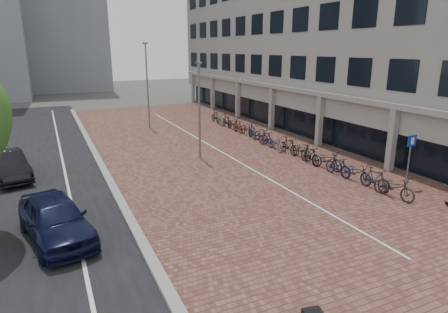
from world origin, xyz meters
TOP-DOWN VIEW (x-y plane):
  - ground at (0.00, 0.00)m, footprint 140.00×140.00m
  - plaza_brick at (2.00, 12.00)m, footprint 14.50×42.00m
  - street_asphalt at (-9.00, 12.00)m, footprint 8.00×50.00m
  - curb at (-5.10, 12.00)m, footprint 0.35×42.00m
  - lane_line at (-7.00, 12.00)m, footprint 0.12×44.00m
  - parking_line at (2.20, 12.00)m, footprint 0.10×30.00m
  - office_building at (12.97, 16.00)m, footprint 8.40×40.00m
  - car_navy at (-7.65, 3.05)m, footprint 2.72×4.77m
  - car_dark at (-9.57, 10.92)m, footprint 2.46×4.49m
  - parking_sign at (7.50, 1.76)m, footprint 0.52×0.09m
  - lamp_near at (0.47, 10.40)m, footprint 0.12×0.12m
  - lamp_far at (0.04, 20.73)m, footprint 0.12×0.12m
  - bike_row at (5.83, 10.65)m, footprint 1.38×21.45m

SIDE VIEW (x-z plane):
  - ground at x=0.00m, z-range 0.00..0.00m
  - street_asphalt at x=-9.00m, z-range -0.01..0.02m
  - plaza_brick at x=2.00m, z-range -0.01..0.03m
  - lane_line at x=-7.00m, z-range 0.02..0.02m
  - parking_line at x=2.20m, z-range 0.03..0.04m
  - curb at x=-5.10m, z-range 0.00..0.14m
  - bike_row at x=5.83m, z-range 0.00..1.05m
  - car_dark at x=-9.57m, z-range 0.00..1.40m
  - car_navy at x=-7.65m, z-range 0.00..1.53m
  - parking_sign at x=7.50m, z-range 0.44..2.94m
  - lamp_near at x=0.47m, z-range 0.00..5.54m
  - lamp_far at x=0.04m, z-range 0.00..6.69m
  - office_building at x=12.97m, z-range 0.94..15.94m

